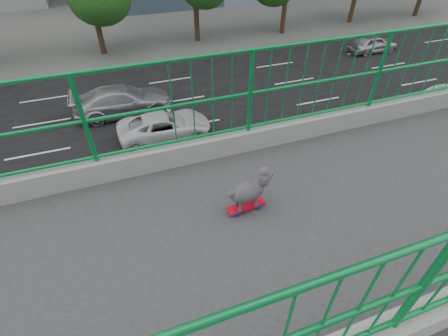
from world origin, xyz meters
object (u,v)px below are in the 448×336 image
(car_2, at_px, (165,126))
(car_4, at_px, (373,43))
(car_3, at_px, (123,101))
(skateboard, at_px, (246,206))
(car_1, at_px, (439,105))
(poodle, at_px, (249,189))

(car_2, distance_m, car_4, 19.43)
(car_4, bearing_deg, car_2, 109.24)
(car_2, xyz_separation_m, car_3, (-3.20, -1.74, 0.14))
(skateboard, distance_m, car_2, 13.70)
(car_1, xyz_separation_m, car_3, (-6.40, -16.73, 0.03))
(poodle, distance_m, car_1, 19.21)
(skateboard, bearing_deg, car_2, 171.66)
(poodle, height_order, car_2, poodle)
(poodle, xyz_separation_m, car_4, (-18.50, 19.08, -6.62))
(car_2, bearing_deg, poodle, 176.51)
(skateboard, distance_m, car_4, 27.34)
(car_2, height_order, car_4, car_4)
(car_4, bearing_deg, skateboard, 134.07)
(skateboard, distance_m, poodle, 0.26)
(car_1, bearing_deg, poodle, -60.50)
(car_4, bearing_deg, car_3, 99.05)
(car_3, xyz_separation_m, car_4, (-3.20, 20.08, -0.12))
(poodle, bearing_deg, car_1, 114.78)
(car_1, relative_size, car_3, 0.85)
(skateboard, bearing_deg, car_3, 178.93)
(car_3, bearing_deg, skateboard, -176.36)
(poodle, xyz_separation_m, car_2, (-12.10, 0.74, -6.64))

